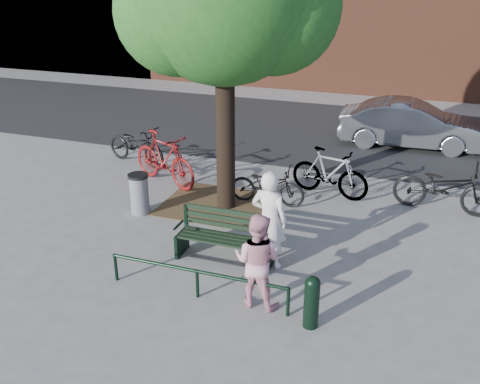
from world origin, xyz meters
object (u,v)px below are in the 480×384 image
at_px(bollard, 312,300).
at_px(bicycle_c, 267,185).
at_px(person_left, 269,220).
at_px(park_bench, 226,235).
at_px(litter_bin, 139,194).
at_px(person_right, 257,261).
at_px(parked_car, 411,124).

distance_m(bollard, bicycle_c, 4.40).
height_order(person_left, bollard, person_left).
xyz_separation_m(park_bench, litter_bin, (-2.42, 1.20, -0.03)).
relative_size(bollard, litter_bin, 0.96).
xyz_separation_m(person_left, person_right, (0.16, -1.18, -0.12)).
xyz_separation_m(park_bench, bollard, (1.88, -1.41, -0.02)).
bearing_deg(litter_bin, bollard, -31.20).
distance_m(bollard, parked_car, 9.26).
height_order(litter_bin, bicycle_c, bicycle_c).
height_order(park_bench, person_left, person_left).
bearing_deg(parked_car, bollard, 172.32).
bearing_deg(person_right, park_bench, -45.98).
relative_size(bollard, parked_car, 0.21).
bearing_deg(park_bench, bollard, -36.84).
distance_m(person_left, bollard, 1.88).
relative_size(bollard, bicycle_c, 0.50).
relative_size(park_bench, parked_car, 0.43).
relative_size(park_bench, person_right, 1.12).
bearing_deg(litter_bin, parked_car, 51.95).
xyz_separation_m(park_bench, person_right, (0.95, -1.13, 0.30)).
bearing_deg(parked_car, bicycle_c, 150.06).
bearing_deg(bollard, park_bench, 143.16).
bearing_deg(bollard, litter_bin, 148.80).
xyz_separation_m(bicycle_c, parked_car, (2.74, 5.24, 0.22)).
distance_m(park_bench, person_left, 0.89).
bearing_deg(litter_bin, bicycle_c, 29.42).
xyz_separation_m(park_bench, person_left, (0.79, 0.05, 0.42)).
xyz_separation_m(person_right, parked_car, (1.80, 8.93, -0.12)).
bearing_deg(person_left, litter_bin, -12.37).
xyz_separation_m(park_bench, parked_car, (2.75, 7.80, 0.19)).
bearing_deg(bollard, person_right, 163.26).
xyz_separation_m(person_right, bicycle_c, (-0.94, 3.70, -0.33)).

